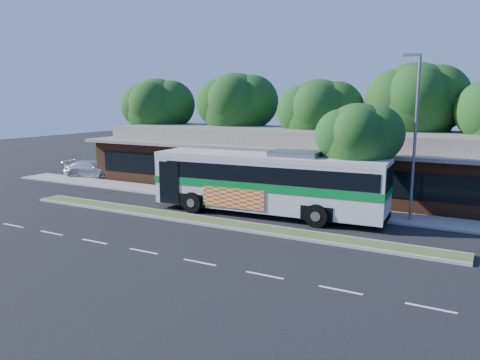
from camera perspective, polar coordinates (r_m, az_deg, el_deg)
The scene contains 13 objects.
ground at distance 25.38m, azimuth -4.34°, elevation -5.52°, with size 120.00×120.00×0.00m, color black.
median_strip at distance 25.85m, azimuth -3.61°, elevation -5.06°, with size 26.00×1.10×0.15m, color #465C27.
sidewalk at distance 30.77m, azimuth 2.17°, elevation -2.65°, with size 44.00×2.60×0.12m, color gray.
parking_lot at distance 44.28m, azimuth -16.93°, elevation 0.69°, with size 14.00×12.00×0.01m, color black.
plaza_building at distance 36.35m, azimuth 6.85°, elevation 2.52°, with size 33.20×11.20×4.45m.
lamp_post at distance 26.83m, azimuth 20.51°, elevation 5.36°, with size 0.93×0.18×9.07m.
tree_bg_a at distance 45.31m, azimuth -9.54°, elevation 8.63°, with size 6.47×5.80×8.63m.
tree_bg_b at distance 41.73m, azimuth 0.12°, elevation 9.05°, with size 6.69×6.00×9.00m.
tree_bg_c at distance 37.61m, azimuth 10.19°, elevation 7.98°, with size 6.24×5.60×8.26m.
tree_bg_d at distance 36.97m, azimuth 21.27°, elevation 8.72°, with size 6.91×6.20×9.37m.
transit_bus at distance 27.18m, azimuth 3.43°, elevation 0.15°, with size 13.89×3.82×3.86m.
sedan at distance 42.49m, azimuth -17.52°, elevation 1.29°, with size 2.06×5.06×1.47m, color silver.
sidewalk_tree at distance 26.75m, azimuth 14.79°, elevation 4.94°, with size 4.51×4.04×6.52m.
Camera 1 is at (13.40, -20.49, 6.70)m, focal length 35.00 mm.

